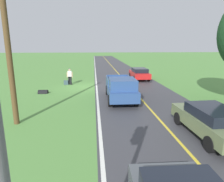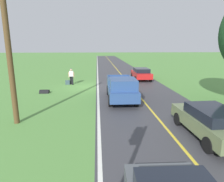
% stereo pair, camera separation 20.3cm
% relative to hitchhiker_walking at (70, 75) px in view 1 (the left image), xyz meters
% --- Properties ---
extents(ground_plane, '(200.00, 200.00, 0.00)m').
position_rel_hitchhiker_walking_xyz_m(ground_plane, '(-1.56, 1.36, -0.98)').
color(ground_plane, '#568E42').
extents(road_surface, '(7.18, 120.00, 0.00)m').
position_rel_hitchhiker_walking_xyz_m(road_surface, '(-6.22, 1.36, -0.98)').
color(road_surface, '#3D3D42').
rests_on(road_surface, ground).
extents(lane_edge_line, '(0.16, 117.60, 0.00)m').
position_rel_hitchhiker_walking_xyz_m(lane_edge_line, '(-2.81, 1.36, -0.98)').
color(lane_edge_line, silver).
rests_on(lane_edge_line, ground).
extents(lane_centre_line, '(0.14, 117.60, 0.00)m').
position_rel_hitchhiker_walking_xyz_m(lane_centre_line, '(-6.22, 1.36, -0.98)').
color(lane_centre_line, gold).
rests_on(lane_centre_line, ground).
extents(hitchhiker_walking, '(0.62, 0.51, 1.75)m').
position_rel_hitchhiker_walking_xyz_m(hitchhiker_walking, '(0.00, 0.00, 0.00)').
color(hitchhiker_walking, black).
rests_on(hitchhiker_walking, ground).
extents(suitcase_carried, '(0.46, 0.21, 0.46)m').
position_rel_hitchhiker_walking_xyz_m(suitcase_carried, '(0.42, 0.07, -0.75)').
color(suitcase_carried, '#384C56').
rests_on(suitcase_carried, ground).
extents(pickup_truck_passing, '(2.17, 5.43, 1.82)m').
position_rel_hitchhiker_walking_xyz_m(pickup_truck_passing, '(-4.58, 6.73, -0.01)').
color(pickup_truck_passing, '#2D4C84').
rests_on(pickup_truck_passing, ground).
extents(sedan_mid_oncoming, '(2.01, 4.44, 1.41)m').
position_rel_hitchhiker_walking_xyz_m(sedan_mid_oncoming, '(-7.87, 13.10, -0.23)').
color(sedan_mid_oncoming, '#66754C').
rests_on(sedan_mid_oncoming, ground).
extents(sedan_near_oncoming, '(1.96, 4.42, 1.41)m').
position_rel_hitchhiker_walking_xyz_m(sedan_near_oncoming, '(-8.13, -2.47, -0.23)').
color(sedan_near_oncoming, red).
rests_on(sedan_near_oncoming, ground).
extents(utility_pole_roadside, '(0.28, 0.28, 7.49)m').
position_rel_hitchhiker_walking_xyz_m(utility_pole_roadside, '(1.62, 10.74, 2.77)').
color(utility_pole_roadside, brown).
rests_on(utility_pole_roadside, ground).
extents(drainage_culvert, '(0.80, 0.60, 0.60)m').
position_rel_hitchhiker_walking_xyz_m(drainage_culvert, '(1.91, 3.82, -0.98)').
color(drainage_culvert, black).
rests_on(drainage_culvert, ground).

